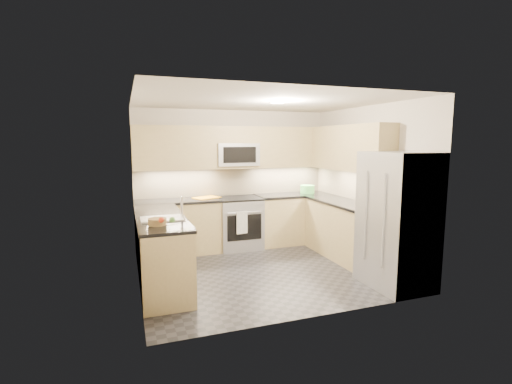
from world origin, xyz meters
The scene contains 35 objects.
floor centered at (0.00, 0.00, 0.00)m, with size 3.60×3.20×0.00m, color black.
ceiling centered at (0.00, 0.00, 2.50)m, with size 3.60×3.20×0.02m, color beige.
wall_back centered at (0.00, 1.60, 1.25)m, with size 3.60×0.02×2.50m, color beige.
wall_front centered at (0.00, -1.60, 1.25)m, with size 3.60×0.02×2.50m, color beige.
wall_left centered at (-1.80, 0.00, 1.25)m, with size 0.02×3.20×2.50m, color beige.
wall_right centered at (1.80, 0.00, 1.25)m, with size 0.02×3.20×2.50m, color beige.
base_cab_back_left centered at (-1.09, 1.30, 0.45)m, with size 1.42×0.60×0.90m, color tan.
base_cab_back_right centered at (1.09, 1.30, 0.45)m, with size 1.42×0.60×0.90m, color tan.
base_cab_right centered at (1.50, 0.15, 0.45)m, with size 0.60×1.70×0.90m, color tan.
base_cab_peninsula centered at (-1.50, 0.00, 0.45)m, with size 0.60×2.00×0.90m, color tan.
countertop_back_left centered at (-1.09, 1.30, 0.92)m, with size 1.42×0.63×0.04m, color black.
countertop_back_right centered at (1.09, 1.30, 0.92)m, with size 1.42×0.63×0.04m, color black.
countertop_right centered at (1.50, 0.15, 0.92)m, with size 0.63×1.70×0.04m, color black.
countertop_peninsula centered at (-1.50, 0.00, 0.92)m, with size 0.63×2.00×0.04m, color black.
upper_cab_back centered at (0.00, 1.43, 1.83)m, with size 3.60×0.35×0.75m, color tan.
upper_cab_right centered at (1.62, 0.28, 1.83)m, with size 0.35×1.95×0.75m, color tan.
backsplash_back centered at (0.00, 1.60, 1.20)m, with size 3.60×0.01×0.51m, color tan.
backsplash_right centered at (1.80, 0.45, 1.20)m, with size 0.01×2.30×0.51m, color tan.
gas_range centered at (0.00, 1.28, 0.46)m, with size 0.76×0.65×0.91m, color #A3A4AB.
range_cooktop centered at (0.00, 1.28, 0.92)m, with size 0.76×0.65×0.03m, color black.
oven_door_glass centered at (0.00, 0.95, 0.45)m, with size 0.62×0.02×0.45m, color black.
oven_handle centered at (0.00, 0.93, 0.72)m, with size 0.02×0.02×0.60m, color #B2B5BA.
microwave centered at (0.00, 1.40, 1.70)m, with size 0.76×0.40×0.40m, color #AAACB3.
microwave_door centered at (0.00, 1.20, 1.70)m, with size 0.60×0.01×0.28m, color black.
refrigerator centered at (1.45, -1.15, 0.90)m, with size 0.70×0.90×1.80m, color #A1A3A9.
fridge_handle_left centered at (1.08, -1.33, 0.95)m, with size 0.02×0.02×1.20m, color #B2B5BA.
fridge_handle_right centered at (1.08, -0.97, 0.95)m, with size 0.02×0.02×1.20m, color #B2B5BA.
sink_basin centered at (-1.50, -0.25, 0.88)m, with size 0.52×0.38×0.16m, color white.
faucet centered at (-1.24, -0.25, 1.08)m, with size 0.03×0.03×0.28m, color silver.
utensil_bowl centered at (1.40, 1.31, 1.02)m, with size 0.27×0.27×0.15m, color #54BE51.
cutting_board centered at (-0.57, 1.36, 0.95)m, with size 0.43×0.30×0.01m, color orange.
fruit_basket centered at (-1.58, -0.56, 0.98)m, with size 0.22×0.22×0.08m, color #9E7C4A.
fruit_apple centered at (-1.56, -0.84, 1.05)m, with size 0.07×0.07×0.07m, color red.
fruit_pear centered at (-1.44, -0.87, 1.05)m, with size 0.07×0.07×0.07m, color #5EA647.
dish_towel_check centered at (-0.06, 0.91, 0.55)m, with size 0.21×0.02×0.39m, color silver.
Camera 1 is at (-1.92, -5.05, 1.93)m, focal length 26.00 mm.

